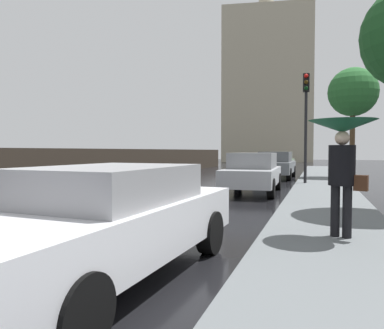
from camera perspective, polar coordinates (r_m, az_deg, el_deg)
The scene contains 9 objects.
sidewalk_strip at distance 4.26m, azimuth 21.88°, elevation -17.55°, with size 2.20×60.00×0.14m, color slate.
car_silver_near_kerb at distance 13.04m, azimuth 9.47°, elevation -1.16°, with size 1.85×4.15×1.42m.
car_grey_mid_road at distance 20.20m, azimuth 12.98°, elevation -0.04°, with size 1.86×4.54×1.44m.
car_white_far_ahead at distance 4.42m, azimuth -12.86°, elevation -8.32°, with size 1.93×4.41×1.31m.
car_green_far_lane at distance 25.49m, azimuth 13.63°, elevation 0.39°, with size 1.80×4.06×1.43m.
pedestrian_with_umbrella_near at distance 6.15m, azimuth 22.45°, elevation 2.67°, with size 1.03×1.03×1.84m.
traffic_light at distance 16.10m, azimuth 17.39°, elevation 8.46°, with size 0.26×0.39×4.56m.
street_tree_near at distance 20.68m, azimuth 23.87°, elevation 10.22°, with size 2.47×2.47×5.74m.
distant_tower at distance 53.42m, azimuth 11.41°, elevation 11.83°, with size 13.13×11.65×26.74m.
Camera 1 is at (4.89, -4.01, 1.50)m, focal length 34.11 mm.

